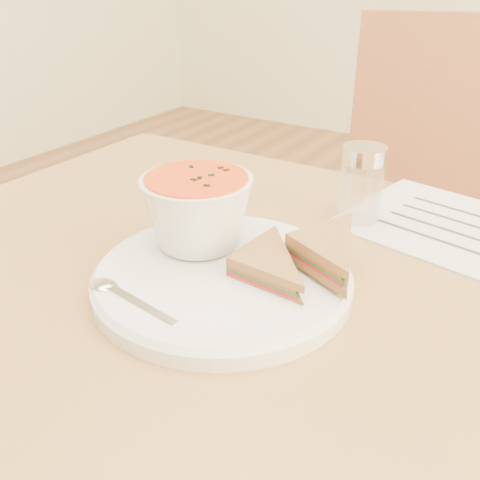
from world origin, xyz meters
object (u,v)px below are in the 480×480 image
Objects in this scene: soup_bowl at (198,215)px; condiment_shaker at (361,185)px; plate at (222,279)px; chair_far at (448,284)px.

soup_bowl is 0.23m from condiment_shaker.
condiment_shaker is at bearing 74.85° from plate.
chair_far is at bearing 75.75° from plate.
plate is 0.08m from soup_bowl.
condiment_shaker is at bearing 54.76° from chair_far.
chair_far is at bearing 69.86° from soup_bowl.
soup_bowl is at bearing 48.26° from chair_far.
soup_bowl is at bearing -120.13° from condiment_shaker.
soup_bowl is (-0.05, 0.03, 0.05)m from plate.
chair_far is 9.41× the size of condiment_shaker.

